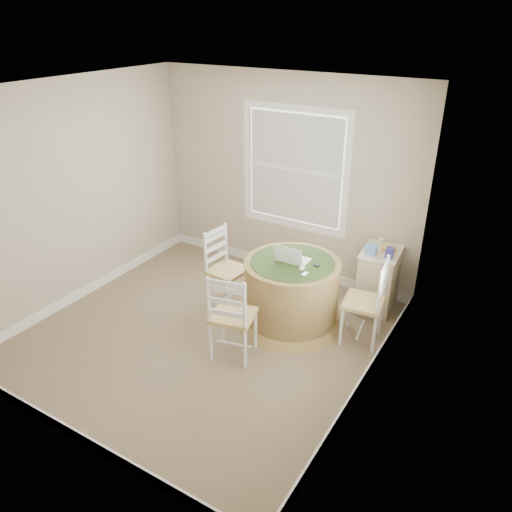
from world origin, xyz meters
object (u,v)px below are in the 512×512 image
Objects in this scene: chair_left at (228,270)px; chair_near at (233,315)px; chair_right at (363,302)px; round_table at (292,290)px; laptop at (292,259)px; corner_chest at (378,280)px.

chair_left is 1.00× the size of chair_near.
chair_near is 1.38m from chair_right.
chair_near is at bearing -99.32° from round_table.
laptop reaches higher than round_table.
chair_near is (-0.23, -0.84, 0.06)m from round_table.
round_table is at bearing 126.62° from laptop.
round_table is 0.38m from laptop.
chair_left and chair_near have the same top height.
corner_chest is at bearing -55.49° from chair_left.
chair_left is 2.82× the size of laptop.
laptop is (0.22, 0.86, 0.32)m from chair_near.
chair_near is at bearing -124.90° from corner_chest.
round_table is at bearing -92.88° from chair_right.
chair_near is 1.26× the size of corner_chest.
chair_left is at bearing -168.92° from round_table.
corner_chest is at bearing -134.87° from laptop.
chair_right is at bearing -88.59° from corner_chest.
laptop is (0.80, 0.09, 0.32)m from chair_left.
laptop is at bearing -94.02° from chair_right.
corner_chest is at bearing 177.61° from chair_right.
laptop reaches higher than corner_chest.
corner_chest is (0.96, 1.63, -0.10)m from chair_near.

